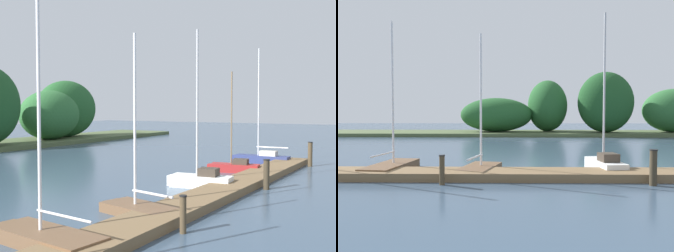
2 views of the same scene
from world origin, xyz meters
TOP-DOWN VIEW (x-y plane):
  - dock_pier at (0.00, 13.02)m, footprint 28.31×1.80m
  - sailboat_1 at (-7.18, 14.55)m, footprint 1.77×3.96m
  - sailboat_2 at (-3.00, 14.27)m, footprint 1.97×3.23m
  - sailboat_3 at (2.78, 14.62)m, footprint 1.34×3.17m
  - sailboat_4 at (8.12, 15.06)m, footprint 1.40×3.06m
  - sailboat_5 at (12.93, 15.03)m, footprint 0.96×3.88m
  - mooring_piling_1 at (-4.25, 11.73)m, footprint 0.24×0.24m
  - mooring_piling_2 at (3.86, 11.74)m, footprint 0.31×0.31m
  - mooring_piling_3 at (12.81, 11.75)m, footprint 0.32×0.32m

SIDE VIEW (x-z plane):
  - dock_pier at x=0.00m, z-range 0.00..0.35m
  - sailboat_2 at x=-3.00m, z-range -2.90..3.49m
  - sailboat_1 at x=-7.18m, z-range -3.22..3.83m
  - sailboat_4 at x=8.12m, z-range -2.57..3.26m
  - sailboat_5 at x=12.93m, z-range -3.45..4.25m
  - sailboat_3 at x=2.78m, z-range -3.25..4.16m
  - mooring_piling_1 at x=-4.25m, z-range 0.01..1.17m
  - mooring_piling_2 at x=3.86m, z-range 0.01..1.40m
  - mooring_piling_3 at x=12.81m, z-range 0.01..1.58m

